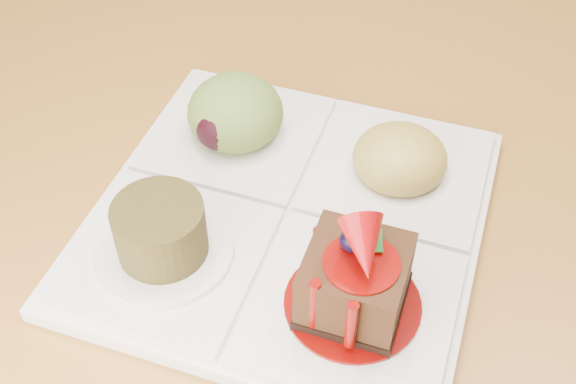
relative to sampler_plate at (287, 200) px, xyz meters
The scene contains 2 objects.
ground 0.97m from the sampler_plate, 97.29° to the left, with size 6.00×6.00×0.00m, color brown.
sampler_plate is the anchor object (origin of this frame).
Camera 1 is at (0.27, -0.89, 1.16)m, focal length 45.00 mm.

